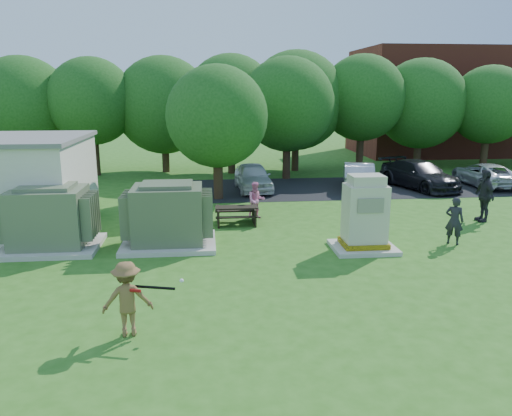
{
  "coord_description": "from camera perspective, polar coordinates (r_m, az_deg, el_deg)",
  "views": [
    {
      "loc": [
        -1.54,
        -11.27,
        4.96
      ],
      "look_at": [
        0.0,
        4.0,
        1.3
      ],
      "focal_mm": 35.0,
      "sensor_mm": 36.0,
      "label": 1
    }
  ],
  "objects": [
    {
      "name": "brick_building",
      "position": [
        42.98,
        21.71,
        11.2
      ],
      "size": [
        15.0,
        8.0,
        8.0
      ],
      "primitive_type": "cube",
      "color": "maroon",
      "rests_on": "ground"
    },
    {
      "name": "car_silver_b",
      "position": [
        28.86,
        24.68,
        3.5
      ],
      "size": [
        2.04,
        4.36,
        1.21
      ],
      "primitive_type": "imported",
      "rotation": [
        0.0,
        0.0,
        3.13
      ],
      "color": "silver",
      "rests_on": "ground"
    },
    {
      "name": "batter",
      "position": [
        10.67,
        -14.5,
        -10.02
      ],
      "size": [
        1.09,
        0.7,
        1.59
      ],
      "primitive_type": "imported",
      "rotation": [
        0.0,
        0.0,
        3.25
      ],
      "color": "brown",
      "rests_on": "ground"
    },
    {
      "name": "parking_strip",
      "position": [
        26.67,
        13.03,
        2.35
      ],
      "size": [
        20.0,
        6.0,
        0.01
      ],
      "primitive_type": "cube",
      "color": "#232326",
      "rests_on": "ground"
    },
    {
      "name": "tree_row",
      "position": [
        29.97,
        0.55,
        11.87
      ],
      "size": [
        41.3,
        13.3,
        7.3
      ],
      "color": "#47301E",
      "rests_on": "ground"
    },
    {
      "name": "transformer_right",
      "position": [
        16.32,
        -10.01,
        -0.95
      ],
      "size": [
        3.0,
        2.4,
        2.07
      ],
      "color": "beige",
      "rests_on": "ground"
    },
    {
      "name": "person_walking_right",
      "position": [
        20.96,
        24.64,
        1.29
      ],
      "size": [
        0.5,
        1.18,
        2.0
      ],
      "primitive_type": "imported",
      "rotation": [
        0.0,
        0.0,
        4.71
      ],
      "color": "#27262C",
      "rests_on": "ground"
    },
    {
      "name": "picnic_table",
      "position": [
        18.78,
        -2.28,
        -0.59
      ],
      "size": [
        1.57,
        1.18,
        0.67
      ],
      "color": "black",
      "rests_on": "ground"
    },
    {
      "name": "person_at_picnic",
      "position": [
        19.54,
        0.01,
        0.89
      ],
      "size": [
        0.75,
        0.61,
        1.45
      ],
      "primitive_type": "imported",
      "rotation": [
        0.0,
        0.0,
        0.09
      ],
      "color": "pink",
      "rests_on": "ground"
    },
    {
      "name": "transformer_left",
      "position": [
        17.01,
        -22.54,
        -1.2
      ],
      "size": [
        3.0,
        2.4,
        2.07
      ],
      "color": "beige",
      "rests_on": "ground"
    },
    {
      "name": "batting_equipment",
      "position": [
        10.46,
        -11.41,
        -8.84
      ],
      "size": [
        1.06,
        0.5,
        0.09
      ],
      "color": "black",
      "rests_on": "ground"
    },
    {
      "name": "generator_cabinet",
      "position": [
        15.98,
        12.31,
        -1.07
      ],
      "size": [
        1.97,
        1.61,
        2.4
      ],
      "color": "beige",
      "rests_on": "ground"
    },
    {
      "name": "car_white",
      "position": [
        25.05,
        -0.34,
        3.57
      ],
      "size": [
        1.83,
        4.09,
        1.37
      ],
      "primitive_type": "imported",
      "rotation": [
        0.0,
        0.0,
        0.06
      ],
      "color": "silver",
      "rests_on": "ground"
    },
    {
      "name": "car_silver_a",
      "position": [
        25.99,
        11.61,
        3.66
      ],
      "size": [
        2.44,
        4.39,
        1.37
      ],
      "primitive_type": "imported",
      "rotation": [
        0.0,
        0.0,
        2.89
      ],
      "color": "#A9AAAE",
      "rests_on": "ground"
    },
    {
      "name": "ground",
      "position": [
        12.41,
        1.89,
        -10.15
      ],
      "size": [
        120.0,
        120.0,
        0.0
      ],
      "primitive_type": "plane",
      "color": "#2D6619",
      "rests_on": "ground"
    },
    {
      "name": "person_by_generator",
      "position": [
        17.48,
        21.73,
        -1.36
      ],
      "size": [
        0.69,
        0.64,
        1.58
      ],
      "primitive_type": "imported",
      "rotation": [
        0.0,
        0.0,
        2.54
      ],
      "color": "black",
      "rests_on": "ground"
    },
    {
      "name": "car_dark",
      "position": [
        26.91,
        18.17,
        3.63
      ],
      "size": [
        3.29,
        5.2,
        1.4
      ],
      "primitive_type": "imported",
      "rotation": [
        0.0,
        0.0,
        0.3
      ],
      "color": "black",
      "rests_on": "ground"
    }
  ]
}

